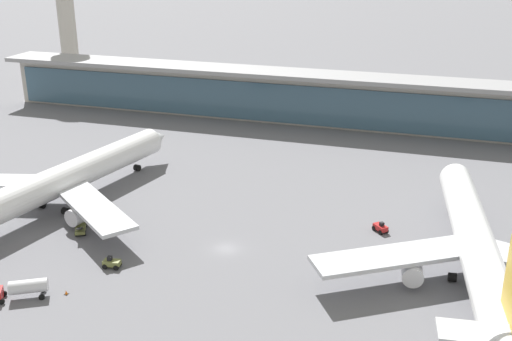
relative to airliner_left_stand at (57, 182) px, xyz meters
name	(u,v)px	position (x,y,z in m)	size (l,w,h in m)	color
ground_plane	(226,249)	(37.88, -6.26, -5.67)	(1200.00, 1200.00, 0.00)	slate
airliner_left_stand	(57,182)	(0.00, 0.00, 0.00)	(50.87, 67.09, 17.99)	white
airliner_centre_stand	(477,246)	(78.95, -3.77, 0.00)	(51.64, 67.57, 17.99)	white
service_truck_near_nose_olive	(112,263)	(22.03, -18.08, -4.79)	(3.05, 2.04, 2.05)	olive
service_truck_under_wing_olive	(80,228)	(9.91, -8.24, -4.86)	(4.55, 6.58, 2.70)	olive
service_truck_by_tail_red	(21,288)	(13.68, -30.25, -3.96)	(8.59, 6.20, 2.95)	#B21E1E
service_truck_at_far_stand_red	(380,228)	(62.95, 8.39, -4.79)	(3.22, 3.23, 2.05)	#B21E1E
terminal_building	(320,98)	(37.88, 73.61, 2.20)	(200.81, 12.80, 15.20)	#B2ADA3
safety_cone_bravo	(43,283)	(14.39, -26.12, -5.35)	(0.62, 0.62, 0.70)	orange
safety_cone_charlie	(66,292)	(19.43, -27.38, -5.35)	(0.62, 0.62, 0.70)	orange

